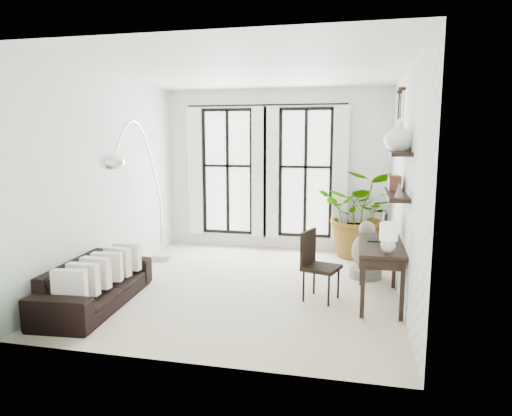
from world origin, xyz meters
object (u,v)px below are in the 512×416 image
(plant, at_px, (361,214))
(desk_chair, at_px, (316,261))
(sofa, at_px, (96,283))
(arc_lamp, at_px, (139,156))
(desk, at_px, (381,249))
(buddha, at_px, (366,254))

(plant, height_order, desk_chair, plant)
(sofa, relative_size, arc_lamp, 0.77)
(desk_chair, relative_size, arc_lamp, 0.36)
(plant, relative_size, arc_lamp, 0.62)
(sofa, relative_size, desk, 1.48)
(desk, relative_size, desk_chair, 1.43)
(sofa, xyz_separation_m, arc_lamp, (0.10, 1.20, 1.66))
(desk_chair, bearing_deg, buddha, 76.38)
(sofa, distance_m, plant, 4.89)
(sofa, relative_size, plant, 1.24)
(plant, bearing_deg, buddha, -86.02)
(desk, bearing_deg, arc_lamp, 175.41)
(plant, xyz_separation_m, desk, (0.25, -2.48, -0.07))
(plant, xyz_separation_m, buddha, (0.09, -1.33, -0.44))
(desk, xyz_separation_m, buddha, (-0.16, 1.15, -0.37))
(plant, distance_m, buddha, 1.40)
(plant, height_order, buddha, plant)
(desk, distance_m, arc_lamp, 3.85)
(desk, distance_m, buddha, 1.22)
(desk, distance_m, desk_chair, 0.89)
(arc_lamp, relative_size, buddha, 2.87)
(plant, distance_m, arc_lamp, 4.19)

